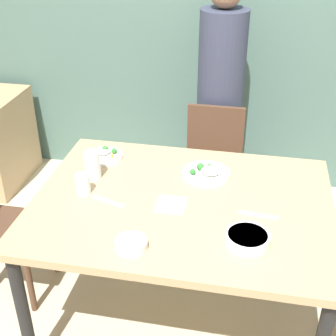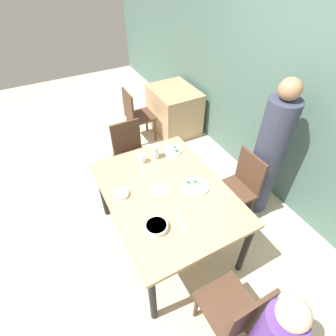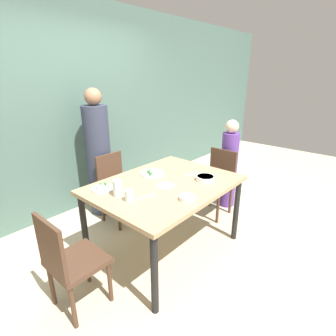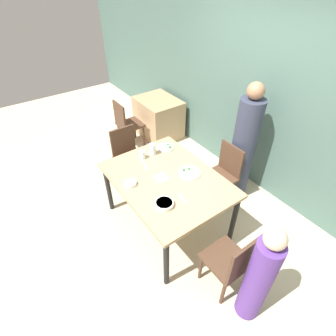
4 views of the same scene
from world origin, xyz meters
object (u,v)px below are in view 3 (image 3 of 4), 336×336
(person_child, at_px, (229,166))
(glass_water_tall, at_px, (129,196))
(chair_adult_spot, at_px, (116,186))
(chair_child_spot, at_px, (217,180))
(bowl_curry, at_px, (205,178))
(person_adult, at_px, (99,158))
(plate_rice_adult, at_px, (152,173))

(person_child, relative_size, glass_water_tall, 11.99)
(person_child, bearing_deg, chair_adult_spot, 145.97)
(person_child, bearing_deg, chair_child_spot, 180.00)
(bowl_curry, bearing_deg, person_adult, 100.09)
(plate_rice_adult, bearing_deg, bowl_curry, -65.65)
(chair_adult_spot, bearing_deg, glass_water_tall, -121.28)
(person_child, distance_m, plate_rice_adult, 1.30)
(glass_water_tall, bearing_deg, chair_child_spot, 1.47)
(chair_adult_spot, distance_m, chair_child_spot, 1.32)
(person_adult, distance_m, glass_water_tall, 1.36)
(chair_adult_spot, distance_m, plate_rice_adult, 0.70)
(chair_adult_spot, xyz_separation_m, person_adult, (0.00, 0.33, 0.30))
(chair_child_spot, distance_m, plate_rice_adult, 1.05)
(person_adult, xyz_separation_m, bowl_curry, (0.26, -1.47, 0.03))
(person_adult, bearing_deg, chair_adult_spot, -90.00)
(chair_child_spot, distance_m, person_child, 0.31)
(chair_child_spot, relative_size, person_child, 0.70)
(person_adult, xyz_separation_m, person_child, (1.28, -1.20, -0.18))
(person_adult, xyz_separation_m, glass_water_tall, (-0.55, -1.24, 0.06))
(person_child, relative_size, plate_rice_adult, 4.83)
(glass_water_tall, bearing_deg, person_adult, 66.01)
(plate_rice_adult, bearing_deg, chair_child_spot, -14.33)
(person_child, xyz_separation_m, bowl_curry, (-1.02, -0.28, 0.22))
(bowl_curry, bearing_deg, chair_child_spot, 20.63)
(chair_adult_spot, relative_size, person_child, 0.70)
(chair_child_spot, relative_size, plate_rice_adult, 3.39)
(bowl_curry, bearing_deg, glass_water_tall, 163.78)
(bowl_curry, relative_size, plate_rice_adult, 0.75)
(chair_adult_spot, height_order, glass_water_tall, glass_water_tall)
(bowl_curry, relative_size, glass_water_tall, 1.86)
(chair_child_spot, bearing_deg, plate_rice_adult, -104.33)
(chair_child_spot, distance_m, glass_water_tall, 1.59)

